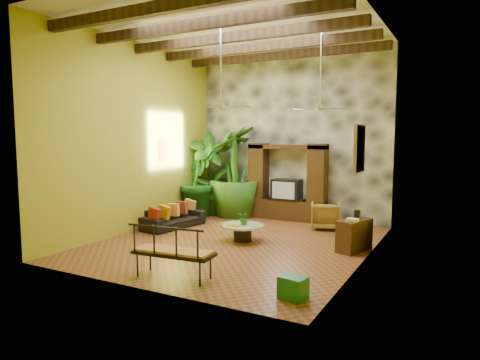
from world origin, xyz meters
The scene contains 23 objects.
ground centered at (0.00, 0.00, 0.00)m, with size 7.00×7.00×0.00m, color brown.
ceiling centered at (0.00, 0.00, 5.00)m, with size 6.00×7.00×0.02m, color silver.
back_wall centered at (0.00, 3.50, 2.50)m, with size 6.00×0.02×5.00m, color gold.
left_wall centered at (-3.00, 0.00, 2.50)m, with size 0.02×7.00×5.00m, color gold.
right_wall centered at (3.00, 0.00, 2.50)m, with size 0.02×7.00×5.00m, color gold.
stone_accent_wall centered at (0.00, 3.44, 2.50)m, with size 5.98×0.10×4.98m, color #36383D.
ceiling_beams centered at (0.00, 0.00, 4.78)m, with size 5.95×5.36×0.22m.
entertainment_center centered at (0.00, 3.14, 0.97)m, with size 2.40×0.55×2.30m.
ceiling_fan_front centered at (-0.20, -0.40, 3.40)m, with size 1.28×1.28×1.86m.
ceiling_fan_back centered at (1.60, 1.20, 3.40)m, with size 1.28×1.28×1.86m.
wall_art_mask centered at (-2.96, 1.00, 2.10)m, with size 0.06×0.32×0.55m, color orange.
wall_art_painting centered at (2.96, -0.60, 2.30)m, with size 0.06×0.70×0.90m, color #265F8E.
sofa centered at (-2.33, 0.59, 0.27)m, with size 1.88×0.73×0.55m, color black.
wicker_armchair centered at (1.43, 2.41, 0.36)m, with size 0.77×0.79×0.72m, color olive.
tall_plant_a centered at (-2.43, 2.65, 1.33)m, with size 1.40×0.95×2.67m, color #265E18.
tall_plant_b centered at (-2.65, 2.24, 1.15)m, with size 1.27×1.02×2.31m, color #17571D.
tall_plant_c centered at (-1.63, 2.84, 1.41)m, with size 1.58×1.58×2.82m, color #2E6B1C.
coffee_table centered at (0.07, 0.15, 0.26)m, with size 1.04×1.04×0.40m.
centerpiece_plant centered at (0.09, 0.22, 0.57)m, with size 0.31×0.27×0.34m, color #28661A.
yellow_tray centered at (-0.06, -0.01, 0.42)m, with size 0.30×0.21×0.03m, color yellow.
iron_bench centered at (0.23, -2.88, 0.54)m, with size 1.54×0.68×0.57m.
side_console centered at (2.65, 0.53, 0.35)m, with size 0.40×0.88×0.70m, color #3A2412.
green_bin centered at (2.48, -2.73, 0.18)m, with size 0.41×0.31×0.36m, color #1F7729.
Camera 1 is at (4.79, -8.79, 2.55)m, focal length 32.00 mm.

